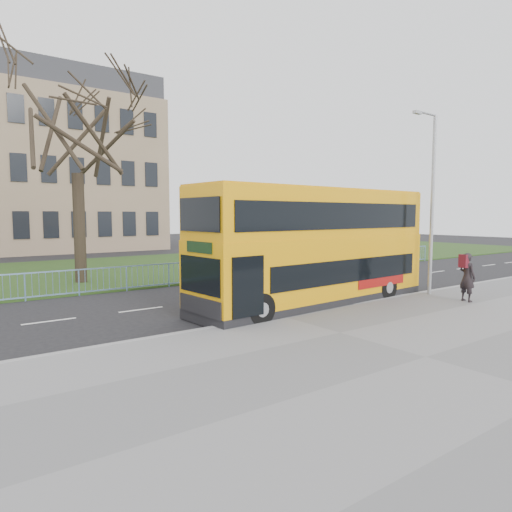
% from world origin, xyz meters
% --- Properties ---
extents(ground, '(120.00, 120.00, 0.00)m').
position_xyz_m(ground, '(0.00, 0.00, 0.00)').
color(ground, black).
rests_on(ground, ground).
extents(pavement, '(80.00, 10.50, 0.12)m').
position_xyz_m(pavement, '(0.00, -6.75, 0.06)').
color(pavement, slate).
rests_on(pavement, ground).
extents(kerb, '(80.00, 0.20, 0.14)m').
position_xyz_m(kerb, '(0.00, -1.55, 0.07)').
color(kerb, gray).
rests_on(kerb, ground).
extents(grass_verge, '(80.00, 15.40, 0.08)m').
position_xyz_m(grass_verge, '(0.00, 14.30, 0.04)').
color(grass_verge, '#1E3914').
rests_on(grass_verge, ground).
extents(guard_railing, '(40.00, 0.12, 1.10)m').
position_xyz_m(guard_railing, '(0.00, 6.60, 0.55)').
color(guard_railing, '#658AB5').
rests_on(guard_railing, ground).
extents(bare_tree, '(8.65, 8.65, 12.36)m').
position_xyz_m(bare_tree, '(-3.00, 10.00, 6.26)').
color(bare_tree, black).
rests_on(bare_tree, grass_verge).
extents(yellow_bus, '(10.15, 3.03, 4.20)m').
position_xyz_m(yellow_bus, '(2.52, -0.51, 2.25)').
color(yellow_bus, orange).
rests_on(yellow_bus, ground).
extents(pedestrian, '(0.56, 0.73, 1.80)m').
position_xyz_m(pedestrian, '(7.10, -3.73, 1.02)').
color(pedestrian, black).
rests_on(pedestrian, pavement).
extents(street_lamp, '(1.51, 0.20, 7.10)m').
position_xyz_m(street_lamp, '(7.30, -2.00, 4.01)').
color(street_lamp, '#9CA0A5').
rests_on(street_lamp, pavement).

